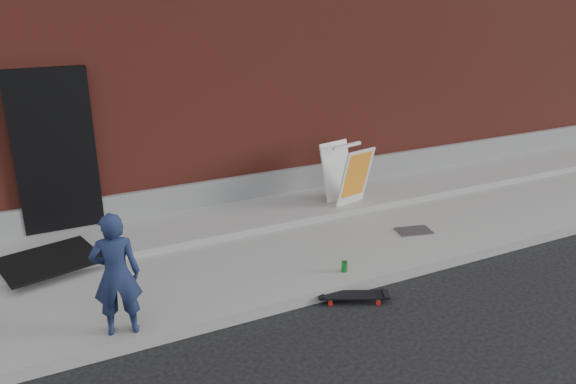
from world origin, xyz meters
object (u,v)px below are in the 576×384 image
child (116,275)px  skateboard (353,296)px  pizza_sign (347,174)px  soda_can (344,267)px

child → skateboard: size_ratio=1.61×
pizza_sign → child: bearing=-153.6°
pizza_sign → soda_can: size_ratio=6.93×
child → pizza_sign: (3.89, 1.94, -0.08)m
child → skateboard: (2.60, -0.34, -0.74)m
skateboard → soda_can: 0.49m
child → soda_can: child is taller
skateboard → pizza_sign: 2.70m
child → skateboard: bearing=-175.9°
child → soda_can: bearing=-166.3°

